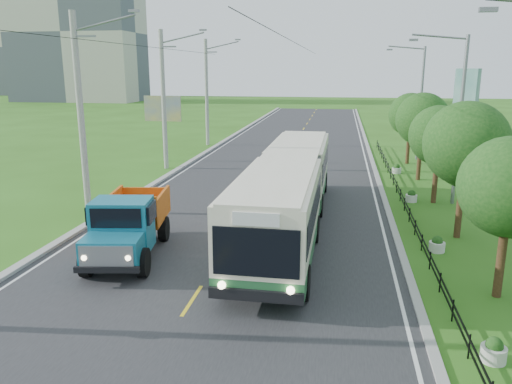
% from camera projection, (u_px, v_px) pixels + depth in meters
% --- Properties ---
extents(ground, '(240.00, 240.00, 0.00)m').
position_uv_depth(ground, '(192.00, 301.00, 16.10)').
color(ground, '#2D5C15').
rests_on(ground, ground).
extents(road, '(14.00, 120.00, 0.02)m').
position_uv_depth(road, '(274.00, 175.00, 35.24)').
color(road, '#28282B').
rests_on(road, ground).
extents(curb_left, '(0.40, 120.00, 0.15)m').
position_uv_depth(curb_left, '(176.00, 170.00, 36.39)').
color(curb_left, '#9E9E99').
rests_on(curb_left, ground).
extents(curb_right, '(0.30, 120.00, 0.10)m').
position_uv_depth(curb_right, '(378.00, 178.00, 34.07)').
color(curb_right, '#9E9E99').
rests_on(curb_right, ground).
extents(edge_line_left, '(0.12, 120.00, 0.00)m').
position_uv_depth(edge_line_left, '(184.00, 171.00, 36.31)').
color(edge_line_left, silver).
rests_on(edge_line_left, road).
extents(edge_line_right, '(0.12, 120.00, 0.00)m').
position_uv_depth(edge_line_right, '(370.00, 178.00, 34.16)').
color(edge_line_right, silver).
rests_on(edge_line_right, road).
extents(centre_dash, '(0.12, 2.20, 0.00)m').
position_uv_depth(centre_dash, '(192.00, 300.00, 16.10)').
color(centre_dash, yellow).
rests_on(centre_dash, road).
extents(railing_right, '(0.04, 40.00, 0.60)m').
position_uv_depth(railing_right, '(400.00, 196.00, 28.13)').
color(railing_right, black).
rests_on(railing_right, ground).
extents(pole_near, '(3.51, 0.32, 10.00)m').
position_uv_depth(pole_near, '(81.00, 114.00, 24.83)').
color(pole_near, gray).
rests_on(pole_near, ground).
extents(pole_mid, '(3.51, 0.32, 10.00)m').
position_uv_depth(pole_mid, '(164.00, 100.00, 36.31)').
color(pole_mid, gray).
rests_on(pole_mid, ground).
extents(pole_far, '(3.51, 0.32, 10.00)m').
position_uv_depth(pole_far, '(207.00, 92.00, 47.79)').
color(pole_far, gray).
rests_on(pole_far, ground).
extents(tree_second, '(3.18, 3.26, 5.30)m').
position_uv_depth(tree_second, '(510.00, 192.00, 15.71)').
color(tree_second, '#382314').
rests_on(tree_second, ground).
extents(tree_third, '(3.60, 3.62, 6.00)m').
position_uv_depth(tree_third, '(466.00, 148.00, 21.34)').
color(tree_third, '#382314').
rests_on(tree_third, ground).
extents(tree_fourth, '(3.24, 3.31, 5.40)m').
position_uv_depth(tree_fourth, '(439.00, 139.00, 27.17)').
color(tree_fourth, '#382314').
rests_on(tree_fourth, ground).
extents(tree_fifth, '(3.48, 3.52, 5.80)m').
position_uv_depth(tree_fifth, '(423.00, 122.00, 32.85)').
color(tree_fifth, '#382314').
rests_on(tree_fifth, ground).
extents(tree_back, '(3.30, 3.36, 5.50)m').
position_uv_depth(tree_back, '(411.00, 117.00, 38.64)').
color(tree_back, '#382314').
rests_on(tree_back, ground).
extents(streetlight_mid, '(3.02, 0.20, 9.07)m').
position_uv_depth(streetlight_mid, '(457.00, 115.00, 26.59)').
color(streetlight_mid, slate).
rests_on(streetlight_mid, ground).
extents(streetlight_far, '(3.02, 0.20, 9.07)m').
position_uv_depth(streetlight_far, '(419.00, 99.00, 39.99)').
color(streetlight_far, slate).
rests_on(streetlight_far, ground).
extents(planter_front, '(0.64, 0.64, 0.67)m').
position_uv_depth(planter_front, '(494.00, 351.00, 12.73)').
color(planter_front, silver).
rests_on(planter_front, ground).
extents(planter_near, '(0.64, 0.64, 0.67)m').
position_uv_depth(planter_near, '(437.00, 245.00, 20.38)').
color(planter_near, silver).
rests_on(planter_near, ground).
extents(planter_mid, '(0.64, 0.64, 0.67)m').
position_uv_depth(planter_mid, '(411.00, 197.00, 28.04)').
color(planter_mid, silver).
rests_on(planter_mid, ground).
extents(planter_far, '(0.64, 0.64, 0.67)m').
position_uv_depth(planter_far, '(397.00, 169.00, 35.69)').
color(planter_far, silver).
rests_on(planter_far, ground).
extents(billboard_left, '(3.00, 0.20, 5.20)m').
position_uv_depth(billboard_left, '(163.00, 113.00, 39.68)').
color(billboard_left, slate).
rests_on(billboard_left, ground).
extents(billboard_right, '(0.24, 6.00, 7.30)m').
position_uv_depth(billboard_right, '(465.00, 100.00, 31.96)').
color(billboard_right, slate).
rests_on(billboard_right, ground).
extents(apartment_near, '(28.00, 14.00, 30.00)m').
position_uv_depth(apartment_near, '(77.00, 33.00, 112.32)').
color(apartment_near, '#B7B2A3').
rests_on(apartment_near, ground).
extents(apartment_far, '(24.00, 14.00, 26.00)m').
position_uv_depth(apartment_far, '(41.00, 48.00, 140.78)').
color(apartment_far, '#B7B2A3').
rests_on(apartment_far, ground).
extents(bus, '(3.05, 17.74, 3.42)m').
position_uv_depth(bus, '(289.00, 186.00, 22.85)').
color(bus, '#276335').
rests_on(bus, ground).
extents(dump_truck, '(3.17, 6.29, 2.53)m').
position_uv_depth(dump_truck, '(128.00, 221.00, 19.69)').
color(dump_truck, '#176F8A').
rests_on(dump_truck, ground).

